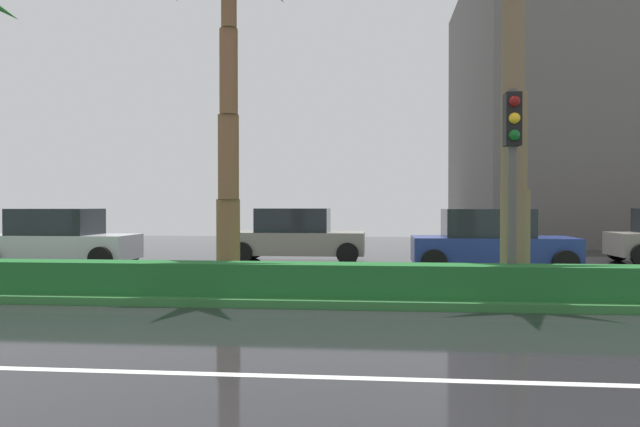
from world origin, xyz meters
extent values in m
cube|color=black|center=(0.00, 9.00, -0.05)|extent=(90.00, 42.00, 0.10)
cube|color=white|center=(0.00, 2.00, 0.00)|extent=(81.00, 0.14, 0.01)
cube|color=#2D6B33|center=(0.00, 8.00, 0.07)|extent=(85.50, 4.00, 0.15)
cube|color=#1E6028|center=(0.00, 6.60, 0.45)|extent=(76.50, 0.70, 0.60)
cylinder|color=brown|center=(0.29, 8.27, 1.05)|extent=(0.51, 0.51, 1.80)
cylinder|color=brown|center=(0.32, 8.18, 2.85)|extent=(0.45, 0.45, 1.80)
cylinder|color=brown|center=(0.35, 8.09, 4.65)|extent=(0.39, 0.39, 1.80)
cylinder|color=brown|center=(6.28, 8.09, 1.14)|extent=(0.59, 0.59, 1.99)
cylinder|color=brown|center=(6.26, 8.15, 3.13)|extent=(0.52, 0.52, 1.99)
cylinder|color=brown|center=(6.25, 8.21, 5.12)|extent=(0.45, 0.45, 1.99)
cylinder|color=#4C4C47|center=(5.92, 6.80, 2.04)|extent=(0.16, 0.16, 3.77)
cube|color=black|center=(5.92, 6.80, 3.37)|extent=(0.28, 0.32, 0.96)
sphere|color=maroon|center=(5.92, 6.63, 3.67)|extent=(0.20, 0.20, 0.20)
sphere|color=yellow|center=(5.92, 6.63, 3.37)|extent=(0.20, 0.20, 0.20)
sphere|color=#0F591E|center=(5.92, 6.63, 3.07)|extent=(0.20, 0.20, 0.20)
cube|color=silver|center=(-5.76, 12.30, 0.60)|extent=(4.30, 1.76, 0.72)
cube|color=#1E2328|center=(-5.91, 12.30, 1.34)|extent=(2.30, 1.58, 0.76)
cylinder|color=black|center=(-4.11, 13.20, 0.34)|extent=(0.68, 0.22, 0.68)
cylinder|color=black|center=(-4.11, 11.40, 0.34)|extent=(0.68, 0.22, 0.68)
cylinder|color=black|center=(-7.41, 13.20, 0.34)|extent=(0.68, 0.22, 0.68)
cube|color=gray|center=(0.94, 14.72, 0.60)|extent=(4.30, 1.76, 0.72)
cube|color=#1E2328|center=(0.79, 14.72, 1.34)|extent=(2.30, 1.58, 0.76)
cylinder|color=black|center=(2.59, 15.62, 0.34)|extent=(0.68, 0.22, 0.68)
cylinder|color=black|center=(2.59, 13.82, 0.34)|extent=(0.68, 0.22, 0.68)
cylinder|color=black|center=(-0.71, 15.62, 0.34)|extent=(0.68, 0.22, 0.68)
cylinder|color=black|center=(-0.71, 13.82, 0.34)|extent=(0.68, 0.22, 0.68)
cube|color=navy|center=(6.61, 12.20, 0.60)|extent=(4.30, 1.76, 0.72)
cube|color=#1E2328|center=(6.46, 12.20, 1.34)|extent=(2.30, 1.58, 0.76)
cylinder|color=black|center=(8.26, 13.10, 0.34)|extent=(0.68, 0.22, 0.68)
cylinder|color=black|center=(8.26, 11.30, 0.34)|extent=(0.68, 0.22, 0.68)
cylinder|color=black|center=(4.96, 13.10, 0.34)|extent=(0.68, 0.22, 0.68)
cylinder|color=black|center=(4.96, 11.30, 0.34)|extent=(0.68, 0.22, 0.68)
cylinder|color=black|center=(11.35, 15.95, 0.34)|extent=(0.68, 0.22, 0.68)
camera|label=1|loc=(3.48, -4.16, 1.82)|focal=33.05mm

